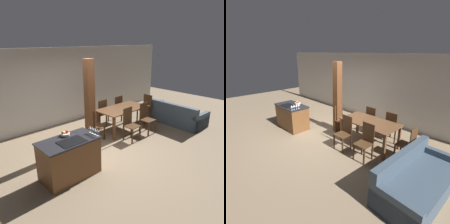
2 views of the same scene
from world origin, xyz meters
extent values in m
plane|color=#847056|center=(0.00, 0.00, 0.00)|extent=(16.00, 16.00, 0.00)
cube|color=beige|center=(0.00, 2.61, 1.35)|extent=(11.20, 0.08, 2.70)
cube|color=brown|center=(-1.27, -0.40, 0.43)|extent=(1.25, 0.70, 0.85)
cube|color=#232328|center=(-1.27, -0.40, 0.87)|extent=(1.29, 0.74, 0.04)
cube|color=black|center=(-1.27, -0.53, 0.90)|extent=(0.56, 0.40, 0.01)
cylinder|color=silver|center=(-1.20, -0.17, 0.93)|extent=(0.21, 0.21, 0.05)
sphere|color=red|center=(-1.15, -0.18, 0.98)|extent=(0.08, 0.08, 0.08)
sphere|color=gold|center=(-1.25, -0.16, 0.98)|extent=(0.08, 0.08, 0.08)
cylinder|color=silver|center=(-0.70, -0.70, 0.91)|extent=(0.06, 0.06, 0.00)
cylinder|color=silver|center=(-0.70, -0.70, 0.95)|extent=(0.01, 0.01, 0.09)
cone|color=silver|center=(-0.70, -0.70, 1.04)|extent=(0.07, 0.07, 0.07)
cylinder|color=silver|center=(-0.70, -0.61, 0.91)|extent=(0.06, 0.06, 0.00)
cylinder|color=silver|center=(-0.70, -0.61, 0.95)|extent=(0.01, 0.01, 0.09)
cone|color=silver|center=(-0.70, -0.61, 1.04)|extent=(0.07, 0.07, 0.07)
cylinder|color=silver|center=(-0.70, -0.52, 0.91)|extent=(0.06, 0.06, 0.00)
cylinder|color=silver|center=(-0.70, -0.52, 0.95)|extent=(0.01, 0.01, 0.09)
cone|color=silver|center=(-0.70, -0.52, 1.04)|extent=(0.07, 0.07, 0.07)
cylinder|color=silver|center=(-0.70, -0.43, 0.91)|extent=(0.06, 0.06, 0.00)
cylinder|color=silver|center=(-0.70, -0.43, 0.95)|extent=(0.01, 0.01, 0.09)
cone|color=silver|center=(-0.70, -0.43, 1.04)|extent=(0.07, 0.07, 0.07)
cube|color=brown|center=(1.52, 0.65, 0.76)|extent=(1.72, 0.93, 0.03)
cube|color=brown|center=(0.72, 0.24, 0.37)|extent=(0.07, 0.07, 0.75)
cube|color=brown|center=(2.31, 0.24, 0.37)|extent=(0.07, 0.07, 0.75)
cube|color=brown|center=(0.72, 1.05, 0.37)|extent=(0.07, 0.07, 0.75)
cube|color=brown|center=(2.31, 1.05, 0.37)|extent=(0.07, 0.07, 0.75)
cube|color=#472D19|center=(1.13, -0.12, 0.46)|extent=(0.40, 0.40, 0.02)
cube|color=#472D19|center=(1.13, 0.07, 0.74)|extent=(0.38, 0.02, 0.53)
cube|color=#472D19|center=(0.95, -0.30, 0.23)|extent=(0.04, 0.04, 0.45)
cube|color=#472D19|center=(1.31, -0.30, 0.23)|extent=(0.04, 0.04, 0.45)
cube|color=#472D19|center=(0.95, 0.06, 0.23)|extent=(0.04, 0.04, 0.45)
cube|color=#472D19|center=(1.31, 0.06, 0.23)|extent=(0.04, 0.04, 0.45)
cube|color=#472D19|center=(1.90, -0.12, 0.46)|extent=(0.40, 0.40, 0.02)
cube|color=#472D19|center=(1.90, 0.07, 0.74)|extent=(0.38, 0.02, 0.53)
cube|color=#472D19|center=(1.73, -0.30, 0.23)|extent=(0.04, 0.04, 0.45)
cube|color=#472D19|center=(2.08, -0.30, 0.23)|extent=(0.04, 0.04, 0.45)
cube|color=#472D19|center=(1.73, 0.06, 0.23)|extent=(0.04, 0.04, 0.45)
cube|color=#472D19|center=(2.08, 0.06, 0.23)|extent=(0.04, 0.04, 0.45)
cube|color=#472D19|center=(1.13, 1.41, 0.46)|extent=(0.40, 0.40, 0.02)
cube|color=#472D19|center=(1.13, 1.22, 0.74)|extent=(0.38, 0.02, 0.53)
cube|color=#472D19|center=(1.31, 1.59, 0.23)|extent=(0.04, 0.04, 0.45)
cube|color=#472D19|center=(0.95, 1.59, 0.23)|extent=(0.04, 0.04, 0.45)
cube|color=#472D19|center=(1.31, 1.23, 0.23)|extent=(0.04, 0.04, 0.45)
cube|color=#472D19|center=(0.95, 1.23, 0.23)|extent=(0.04, 0.04, 0.45)
cube|color=#472D19|center=(1.90, 1.41, 0.46)|extent=(0.40, 0.40, 0.02)
cube|color=#472D19|center=(1.90, 1.22, 0.74)|extent=(0.38, 0.02, 0.53)
cube|color=#472D19|center=(2.08, 1.59, 0.23)|extent=(0.04, 0.04, 0.45)
cube|color=#472D19|center=(1.73, 1.59, 0.23)|extent=(0.04, 0.04, 0.45)
cube|color=#472D19|center=(2.08, 1.23, 0.23)|extent=(0.04, 0.04, 0.45)
cube|color=#472D19|center=(1.73, 1.23, 0.23)|extent=(0.04, 0.04, 0.45)
cube|color=#472D19|center=(0.36, 0.65, 0.46)|extent=(0.40, 0.40, 0.02)
cube|color=#472D19|center=(0.17, 0.65, 0.74)|extent=(0.02, 0.38, 0.53)
cube|color=#472D19|center=(0.54, 0.47, 0.23)|extent=(0.04, 0.04, 0.45)
cube|color=#472D19|center=(0.54, 0.82, 0.23)|extent=(0.04, 0.04, 0.45)
cube|color=#472D19|center=(0.18, 0.47, 0.23)|extent=(0.04, 0.04, 0.45)
cube|color=#472D19|center=(0.18, 0.82, 0.23)|extent=(0.04, 0.04, 0.45)
cube|color=#472D19|center=(2.67, 0.65, 0.46)|extent=(0.40, 0.40, 0.02)
cube|color=#472D19|center=(2.86, 0.65, 0.74)|extent=(0.02, 0.38, 0.53)
cube|color=#472D19|center=(2.50, 0.82, 0.23)|extent=(0.04, 0.04, 0.45)
cube|color=#472D19|center=(2.50, 0.47, 0.23)|extent=(0.04, 0.04, 0.45)
cube|color=#472D19|center=(2.85, 0.82, 0.23)|extent=(0.04, 0.04, 0.45)
cube|color=#472D19|center=(2.85, 0.47, 0.23)|extent=(0.04, 0.04, 0.45)
cube|color=#3D4C5B|center=(3.45, -0.23, 0.22)|extent=(1.03, 2.12, 0.44)
cube|color=#3D4C5B|center=(3.05, -0.22, 0.63)|extent=(0.23, 2.09, 0.37)
cube|color=#3D4C5B|center=(3.41, -1.21, 0.29)|extent=(0.96, 0.17, 0.58)
cube|color=#3D4C5B|center=(3.48, 0.74, 0.29)|extent=(0.96, 0.17, 0.58)
cube|color=brown|center=(0.13, 0.62, 1.23)|extent=(0.23, 0.23, 2.46)
camera|label=1|loc=(-3.52, -4.14, 2.94)|focal=35.00mm
camera|label=2|loc=(4.38, -3.40, 2.78)|focal=28.00mm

